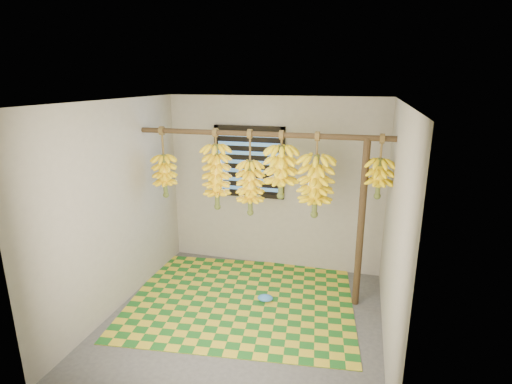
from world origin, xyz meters
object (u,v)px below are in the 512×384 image
(banana_bunch_b, at_px, (217,177))
(banana_bunch_e, at_px, (315,186))
(banana_bunch_a, at_px, (165,176))
(plastic_bag, at_px, (265,298))
(banana_bunch_d, at_px, (281,172))
(support_post, at_px, (361,226))
(banana_bunch_f, at_px, (379,178))
(woven_mat, at_px, (242,299))
(banana_bunch_c, at_px, (250,188))

(banana_bunch_b, bearing_deg, banana_bunch_e, -0.00)
(banana_bunch_a, bearing_deg, plastic_bag, -10.29)
(banana_bunch_a, distance_m, banana_bunch_d, 1.50)
(support_post, bearing_deg, banana_bunch_a, 180.00)
(banana_bunch_e, xyz_separation_m, banana_bunch_f, (0.69, 0.00, 0.14))
(woven_mat, distance_m, banana_bunch_d, 1.64)
(plastic_bag, bearing_deg, banana_bunch_b, 159.81)
(support_post, distance_m, banana_bunch_c, 1.36)
(banana_bunch_d, distance_m, banana_bunch_e, 0.43)
(woven_mat, distance_m, banana_bunch_e, 1.66)
(support_post, height_order, plastic_bag, support_post)
(woven_mat, bearing_deg, banana_bunch_d, 35.16)
(woven_mat, height_order, banana_bunch_d, banana_bunch_d)
(banana_bunch_b, height_order, banana_bunch_e, same)
(banana_bunch_a, relative_size, banana_bunch_e, 0.91)
(plastic_bag, xyz_separation_m, banana_bunch_d, (0.12, 0.25, 1.52))
(banana_bunch_d, bearing_deg, woven_mat, -144.84)
(plastic_bag, relative_size, banana_bunch_d, 0.24)
(support_post, xyz_separation_m, banana_bunch_e, (-0.54, -0.00, 0.43))
(plastic_bag, xyz_separation_m, banana_bunch_b, (-0.68, 0.25, 1.41))
(plastic_bag, bearing_deg, banana_bunch_e, 25.75)
(plastic_bag, distance_m, banana_bunch_b, 1.59)
(banana_bunch_a, bearing_deg, banana_bunch_c, -0.00)
(woven_mat, xyz_separation_m, plastic_bag, (0.29, 0.04, 0.04))
(support_post, relative_size, banana_bunch_f, 2.82)
(banana_bunch_a, height_order, banana_bunch_b, same)
(support_post, xyz_separation_m, banana_bunch_a, (-2.44, 0.00, 0.43))
(banana_bunch_e, bearing_deg, support_post, 0.00)
(woven_mat, distance_m, banana_bunch_b, 1.53)
(plastic_bag, bearing_deg, support_post, 13.36)
(banana_bunch_a, relative_size, banana_bunch_c, 0.87)
(woven_mat, relative_size, banana_bunch_c, 2.59)
(support_post, xyz_separation_m, woven_mat, (-1.35, -0.29, -0.99))
(plastic_bag, distance_m, banana_bunch_c, 1.35)
(banana_bunch_d, relative_size, banana_bunch_f, 1.11)
(banana_bunch_b, distance_m, banana_bunch_d, 0.81)
(banana_bunch_e, bearing_deg, plastic_bag, -154.25)
(banana_bunch_e, bearing_deg, banana_bunch_d, 180.00)
(banana_bunch_a, bearing_deg, woven_mat, -14.75)
(banana_bunch_a, bearing_deg, support_post, -0.00)
(woven_mat, xyz_separation_m, banana_bunch_a, (-1.09, 0.29, 1.43))
(banana_bunch_a, bearing_deg, banana_bunch_e, -0.00)
(banana_bunch_d, bearing_deg, plastic_bag, -114.93)
(support_post, xyz_separation_m, banana_bunch_c, (-1.31, 0.00, 0.35))
(support_post, relative_size, woven_mat, 0.75)
(banana_bunch_d, bearing_deg, banana_bunch_b, 180.00)
(banana_bunch_a, xyz_separation_m, banana_bunch_f, (2.59, -0.00, 0.13))
(banana_bunch_a, distance_m, banana_bunch_c, 1.13)
(woven_mat, relative_size, plastic_bag, 13.88)
(banana_bunch_d, distance_m, banana_bunch_f, 1.09)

